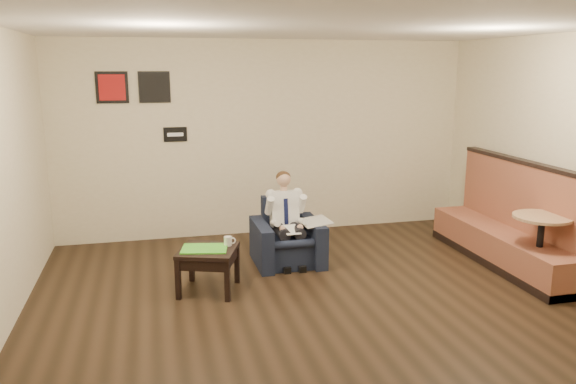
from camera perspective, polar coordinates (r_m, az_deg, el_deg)
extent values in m
plane|color=black|center=(5.74, 4.17, -12.34)|extent=(6.00, 6.00, 0.00)
cube|color=#F0E6C4|center=(8.17, -2.18, 5.44)|extent=(6.00, 0.02, 2.80)
cube|color=#F0E6C4|center=(2.74, 24.69, -10.46)|extent=(6.00, 0.02, 2.80)
cube|color=white|center=(5.22, 4.67, 16.75)|extent=(6.00, 6.00, 0.02)
cube|color=black|center=(7.99, -11.38, 5.76)|extent=(0.32, 0.02, 0.20)
cube|color=#B01516|center=(7.95, -17.44, 10.10)|extent=(0.42, 0.03, 0.42)
cube|color=black|center=(7.93, -13.42, 10.33)|extent=(0.42, 0.03, 0.42)
cube|color=black|center=(7.02, -0.05, -4.13)|extent=(0.83, 0.83, 0.80)
cube|color=white|center=(6.81, 0.33, -3.85)|extent=(0.20, 0.27, 0.01)
cube|color=silver|center=(6.98, 2.77, -3.01)|extent=(0.37, 0.45, 0.01)
cube|color=black|center=(6.27, -8.08, -7.82)|extent=(0.76, 0.76, 0.49)
cube|color=#4BD22A|center=(6.18, -8.49, -5.70)|extent=(0.55, 0.44, 0.01)
cylinder|color=white|center=(6.25, -6.14, -4.97)|extent=(0.11, 0.11, 0.10)
cube|color=black|center=(6.34, -7.30, -5.21)|extent=(0.17, 0.14, 0.01)
cube|color=brown|center=(7.45, 21.26, -2.10)|extent=(0.59, 2.49, 1.27)
cylinder|color=tan|center=(6.99, 24.15, -5.35)|extent=(0.80, 0.80, 0.79)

